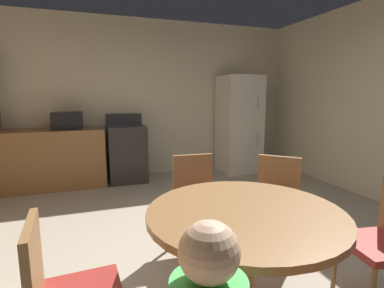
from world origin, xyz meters
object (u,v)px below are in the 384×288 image
object	(u,v)px
oven_range	(127,153)
dining_table	(244,236)
refrigerator	(239,124)
chair_north	(196,196)
chair_northeast	(276,199)
microwave	(67,121)

from	to	relation	value
oven_range	dining_table	xyz separation A→B (m)	(0.29, -3.42, 0.13)
refrigerator	dining_table	xyz separation A→B (m)	(-1.75, -3.37, -0.28)
refrigerator	chair_north	world-z (taller)	refrigerator
dining_table	chair_northeast	xyz separation A→B (m)	(0.70, 0.69, -0.10)
refrigerator	chair_north	distance (m)	2.95
dining_table	chair_north	size ratio (longest dim) A/B	1.32
oven_range	dining_table	bearing A→B (deg)	-85.12
microwave	chair_northeast	world-z (taller)	microwave
refrigerator	chair_north	xyz separation A→B (m)	(-1.69, -2.38, -0.38)
oven_range	dining_table	world-z (taller)	oven_range
oven_range	dining_table	distance (m)	3.44
oven_range	chair_north	bearing A→B (deg)	-81.96
oven_range	chair_northeast	distance (m)	2.91
chair_northeast	dining_table	bearing A→B (deg)	-0.00
microwave	chair_north	size ratio (longest dim) A/B	0.51
microwave	chair_northeast	distance (m)	3.35
dining_table	chair_northeast	world-z (taller)	chair_northeast
chair_north	chair_northeast	bearing A→B (deg)	68.82
microwave	dining_table	distance (m)	3.64
refrigerator	oven_range	bearing A→B (deg)	178.49
chair_north	chair_northeast	xyz separation A→B (m)	(0.65, -0.29, 0.00)
chair_north	refrigerator	bearing A→B (deg)	147.67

